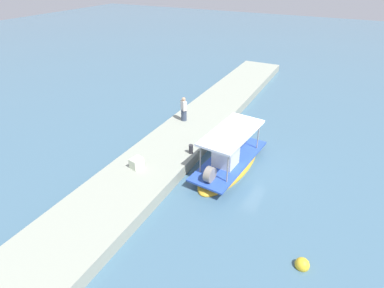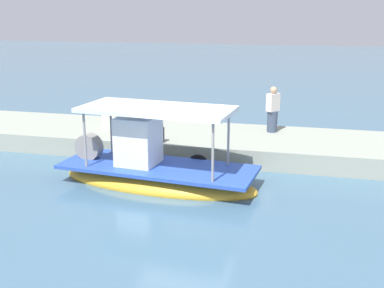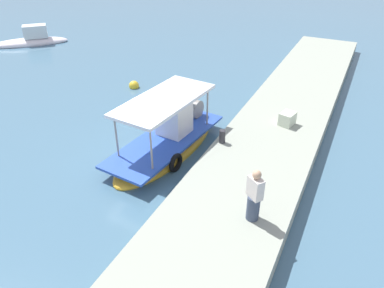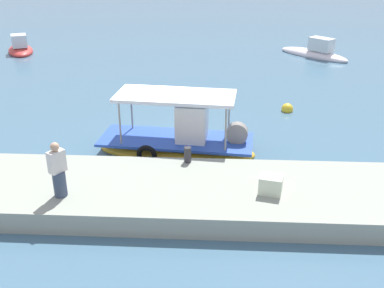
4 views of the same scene
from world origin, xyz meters
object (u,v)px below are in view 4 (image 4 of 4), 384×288
fisherman_near_bollard (58,172)px  marker_buoy (287,109)px  cargo_crate (271,185)px  main_fishing_boat (179,142)px  moored_boat_mid (20,49)px  mooring_bollard (188,155)px  moored_boat_near (315,53)px

fisherman_near_bollard → marker_buoy: 12.16m
fisherman_near_bollard → cargo_crate: bearing=4.6°
cargo_crate → marker_buoy: (1.76, 8.79, -0.81)m
main_fishing_boat → moored_boat_mid: size_ratio=1.49×
cargo_crate → moored_boat_mid: moored_boat_mid is taller
fisherman_near_bollard → moored_boat_mid: fisherman_near_bollard is taller
mooring_bollard → moored_boat_near: (7.75, 18.29, -0.66)m
mooring_bollard → cargo_crate: (2.52, -1.87, 0.01)m
fisherman_near_bollard → cargo_crate: size_ratio=2.56×
main_fishing_boat → cargo_crate: 5.00m
fisherman_near_bollard → marker_buoy: size_ratio=3.04×
moored_boat_near → moored_boat_mid: size_ratio=1.18×
main_fishing_boat → fisherman_near_bollard: 5.48m
main_fishing_boat → marker_buoy: main_fishing_boat is taller
fisherman_near_bollard → moored_boat_mid: 22.99m
moored_boat_mid → mooring_bollard: bearing=-54.1°
moored_boat_mid → cargo_crate: bearing=-52.0°
mooring_bollard → cargo_crate: bearing=-36.6°
main_fishing_boat → mooring_bollard: main_fishing_boat is taller
mooring_bollard → cargo_crate: 3.13m
mooring_bollard → moored_boat_mid: size_ratio=0.13×
mooring_bollard → marker_buoy: bearing=58.3°
main_fishing_boat → moored_boat_mid: main_fishing_boat is taller
main_fishing_boat → fisherman_near_bollard: fisherman_near_bollard is taller
cargo_crate → marker_buoy: size_ratio=1.19×
marker_buoy → moored_boat_near: bearing=73.0°
moored_boat_near → moored_boat_mid: moored_boat_near is taller
mooring_bollard → fisherman_near_bollard: bearing=-146.1°
main_fishing_boat → marker_buoy: size_ratio=11.24×
fisherman_near_bollard → marker_buoy: fisherman_near_bollard is taller
marker_buoy → mooring_bollard: bearing=-121.7°
mooring_bollard → moored_boat_mid: bearing=125.9°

